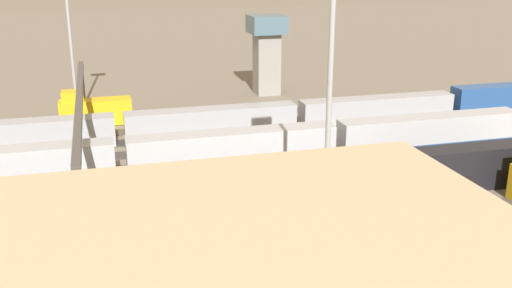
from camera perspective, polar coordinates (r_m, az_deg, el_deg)
ground_plane at (r=70.16m, az=-5.52°, el=-1.83°), size 400.00×400.00×0.00m
track_bed_0 at (r=89.03m, az=-7.76°, el=2.43°), size 140.00×2.80×0.12m
track_bed_1 at (r=84.26m, az=-7.29°, el=1.55°), size 140.00×2.80×0.12m
track_bed_2 at (r=79.52m, az=-6.77°, el=0.57°), size 140.00×2.80×0.12m
track_bed_3 at (r=74.81m, az=-6.19°, el=-0.53°), size 140.00×2.80×0.12m
track_bed_4 at (r=70.14m, az=-5.52°, el=-1.78°), size 140.00×2.80×0.12m
track_bed_5 at (r=65.52m, az=-4.76°, el=-3.21°), size 140.00×2.80×0.12m
track_bed_6 at (r=60.97m, az=-3.88°, el=-4.85°), size 140.00×2.80×0.12m
track_bed_7 at (r=56.48m, az=-2.86°, el=-6.75°), size 140.00×2.80×0.12m
track_bed_8 at (r=52.09m, az=-1.65°, el=-8.97°), size 140.00×2.80×0.12m
train_on_track_0 at (r=87.84m, az=-15.33°, el=3.15°), size 10.00×3.00×5.00m
train_on_track_5 at (r=68.82m, az=7.66°, el=-0.03°), size 95.60×3.06×5.00m
train_on_track_2 at (r=79.28m, az=-5.24°, el=2.09°), size 114.80×3.00×4.40m
train_on_track_7 at (r=56.36m, az=0.26°, el=-4.52°), size 66.40×3.06×4.40m
light_mast_0 at (r=89.34m, az=-17.70°, el=12.54°), size 2.80×0.70×25.65m
light_mast_1 at (r=46.74m, az=7.24°, el=8.70°), size 2.80×0.70×25.20m
signal_gantry at (r=67.10m, az=-16.58°, el=3.54°), size 0.70×45.00×8.80m
control_tower at (r=103.03m, az=1.05°, el=9.16°), size 6.00×6.00×13.52m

